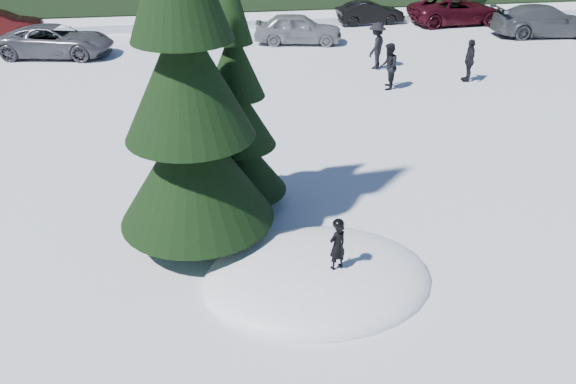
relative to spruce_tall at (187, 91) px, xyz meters
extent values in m
plane|color=white|center=(2.20, -1.80, -3.32)|extent=(200.00, 200.00, 0.00)
ellipsoid|color=white|center=(2.20, -1.80, -3.32)|extent=(4.48, 3.52, 0.96)
cylinder|color=#311D10|center=(0.00, 0.00, -2.62)|extent=(0.38, 0.38, 1.40)
cone|color=black|center=(0.00, 0.00, -1.53)|extent=(3.20, 3.20, 2.46)
cone|color=black|center=(0.00, 0.00, 0.33)|extent=(2.54, 2.54, 2.46)
cylinder|color=#311D10|center=(1.00, 1.40, -2.82)|extent=(0.26, 0.26, 1.00)
cone|color=black|center=(1.00, 1.40, -2.16)|extent=(2.20, 2.20, 1.52)
cone|color=black|center=(1.00, 1.40, -1.01)|extent=(1.75, 1.75, 1.52)
cone|color=black|center=(1.00, 1.40, 0.14)|extent=(1.29, 1.29, 1.52)
cone|color=black|center=(1.00, 1.40, 1.29)|extent=(0.84, 0.84, 1.52)
imported|color=black|center=(2.47, -2.12, -2.36)|extent=(0.42, 0.35, 0.97)
imported|color=black|center=(7.26, 9.23, -2.47)|extent=(0.88, 0.99, 1.70)
imported|color=black|center=(10.66, 9.67, -2.51)|extent=(0.58, 1.01, 1.62)
imported|color=black|center=(7.64, 11.94, -2.38)|extent=(1.28, 1.39, 1.88)
imported|color=#56575E|center=(-5.82, 16.15, -2.63)|extent=(5.31, 3.25, 1.37)
imported|color=black|center=(0.65, 17.55, -2.68)|extent=(4.66, 2.69, 1.27)
imported|color=gray|center=(5.23, 16.70, -2.61)|extent=(4.44, 2.47, 1.43)
imported|color=black|center=(9.92, 20.36, -2.71)|extent=(3.78, 1.56, 1.22)
imported|color=#390A14|center=(14.64, 19.60, -2.60)|extent=(5.36, 2.74, 1.45)
imported|color=#494E51|center=(17.82, 16.15, -2.56)|extent=(5.39, 2.59, 1.52)
camera|label=1|loc=(0.17, -10.34, 3.38)|focal=35.00mm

